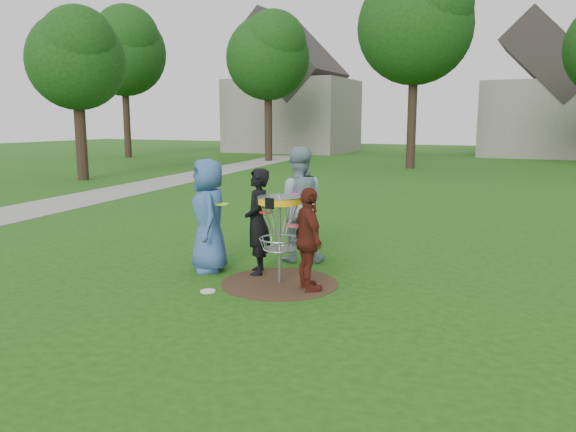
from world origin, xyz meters
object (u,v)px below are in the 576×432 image
at_px(player_black, 258,222).
at_px(player_maroon, 308,240).
at_px(player_grey, 298,204).
at_px(disc_golf_basket, 279,218).
at_px(player_blue, 209,215).

xyz_separation_m(player_black, player_maroon, (1.10, -0.50, -0.10)).
xyz_separation_m(player_grey, disc_golf_basket, (0.34, -1.42, 0.01)).
bearing_deg(player_grey, player_maroon, 94.89).
relative_size(player_black, disc_golf_basket, 1.24).
bearing_deg(player_maroon, player_black, 22.75).
bearing_deg(disc_golf_basket, player_blue, 172.64).
distance_m(player_maroon, disc_golf_basket, 0.61).
distance_m(player_black, disc_golf_basket, 0.69).
distance_m(player_blue, player_maroon, 1.94).
relative_size(player_blue, player_black, 1.08).
height_order(player_blue, disc_golf_basket, player_blue).
height_order(player_maroon, disc_golf_basket, player_maroon).
bearing_deg(player_black, player_blue, -104.30).
height_order(player_blue, player_grey, player_grey).
bearing_deg(player_maroon, disc_golf_basket, 32.34).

